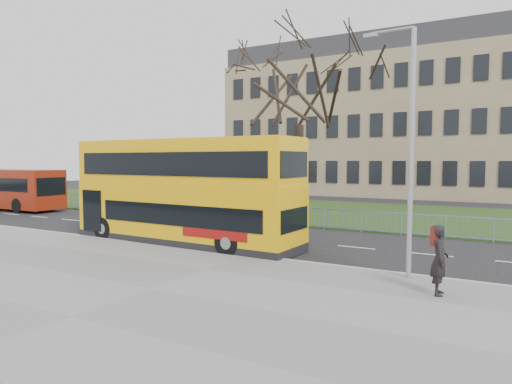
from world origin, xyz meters
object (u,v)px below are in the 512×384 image
yellow_bus (184,189)px  red_bus (2,188)px  street_lamp (408,142)px  pedestrian (439,260)px

yellow_bus → red_bus: size_ratio=0.96×
red_bus → yellow_bus: bearing=-13.3°
red_bus → street_lamp: (30.82, -6.32, 2.64)m
red_bus → pedestrian: 32.89m
pedestrian → red_bus: bearing=68.0°
yellow_bus → pedestrian: size_ratio=5.80×
red_bus → pedestrian: (31.96, -7.75, -0.53)m
pedestrian → street_lamp: 3.66m
pedestrian → street_lamp: size_ratio=0.25×
yellow_bus → street_lamp: street_lamp is taller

